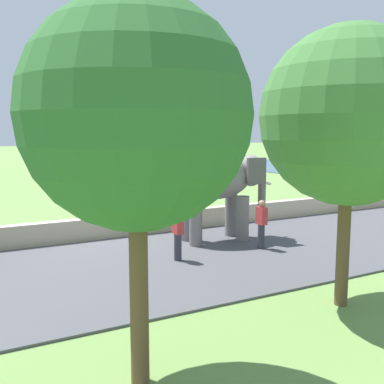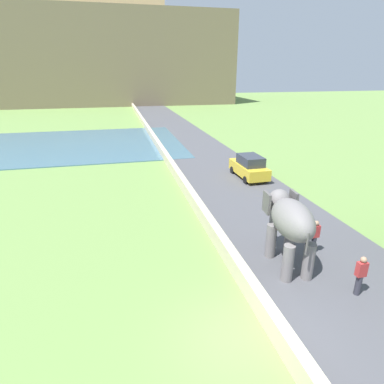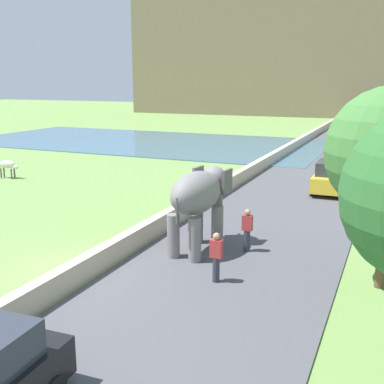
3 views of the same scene
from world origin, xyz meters
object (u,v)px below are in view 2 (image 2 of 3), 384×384
Objects in this scene: car_yellow at (249,167)px; person_beside_elephant at (315,236)px; person_trailing at (360,275)px; elephant at (289,222)px.

person_beside_elephant is at bearing -97.77° from car_yellow.
person_trailing is at bearing -96.42° from car_yellow.
elephant is at bearing 123.15° from person_trailing.
car_yellow is (1.55, 13.76, 0.03)m from person_trailing.
person_beside_elephant is 1.00× the size of person_trailing.
elephant reaches higher than car_yellow.
car_yellow is (3.13, 11.34, -1.14)m from elephant.
car_yellow is at bearing 83.58° from person_trailing.
person_beside_elephant and person_trailing have the same top height.
elephant is 2.16× the size of person_beside_elephant.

